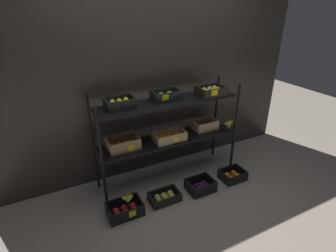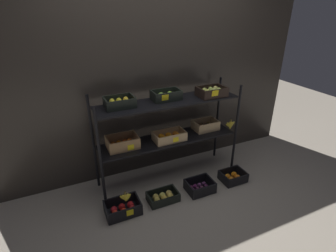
{
  "view_description": "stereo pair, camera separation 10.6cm",
  "coord_description": "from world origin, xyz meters",
  "px_view_note": "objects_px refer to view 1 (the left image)",
  "views": [
    {
      "loc": [
        -1.26,
        -2.5,
        2.05
      ],
      "look_at": [
        0.0,
        0.0,
        0.73
      ],
      "focal_mm": 28.0,
      "sensor_mm": 36.0,
      "label": 1
    },
    {
      "loc": [
        -1.16,
        -2.54,
        2.05
      ],
      "look_at": [
        0.0,
        0.0,
        0.73
      ],
      "focal_mm": 28.0,
      "sensor_mm": 36.0,
      "label": 2
    }
  ],
  "objects_px": {
    "display_rack": "(168,121)",
    "crate_ground_plum": "(200,186)",
    "crate_ground_apple_red": "(125,210)",
    "banana_bunch_loose": "(128,198)",
    "crate_ground_apple_gold": "(164,197)",
    "crate_ground_orange": "(232,176)"
  },
  "relations": [
    {
      "from": "display_rack",
      "to": "crate_ground_apple_red",
      "type": "xyz_separation_m",
      "value": [
        -0.71,
        -0.38,
        -0.75
      ]
    },
    {
      "from": "display_rack",
      "to": "crate_ground_orange",
      "type": "xyz_separation_m",
      "value": [
        0.72,
        -0.4,
        -0.75
      ]
    },
    {
      "from": "display_rack",
      "to": "crate_ground_plum",
      "type": "xyz_separation_m",
      "value": [
        0.23,
        -0.41,
        -0.75
      ]
    },
    {
      "from": "crate_ground_orange",
      "to": "crate_ground_apple_gold",
      "type": "bearing_deg",
      "value": 178.49
    },
    {
      "from": "crate_ground_plum",
      "to": "crate_ground_orange",
      "type": "bearing_deg",
      "value": 0.19
    },
    {
      "from": "display_rack",
      "to": "crate_ground_apple_gold",
      "type": "distance_m",
      "value": 0.88
    },
    {
      "from": "crate_ground_plum",
      "to": "crate_ground_orange",
      "type": "relative_size",
      "value": 1.04
    },
    {
      "from": "banana_bunch_loose",
      "to": "crate_ground_apple_gold",
      "type": "bearing_deg",
      "value": 0.43
    },
    {
      "from": "crate_ground_apple_gold",
      "to": "crate_ground_orange",
      "type": "height_order",
      "value": "crate_ground_orange"
    },
    {
      "from": "crate_ground_plum",
      "to": "crate_ground_apple_gold",
      "type": "bearing_deg",
      "value": 176.73
    },
    {
      "from": "crate_ground_apple_gold",
      "to": "crate_ground_plum",
      "type": "relative_size",
      "value": 1.09
    },
    {
      "from": "crate_ground_apple_red",
      "to": "crate_ground_apple_gold",
      "type": "distance_m",
      "value": 0.47
    },
    {
      "from": "crate_ground_apple_gold",
      "to": "crate_ground_orange",
      "type": "distance_m",
      "value": 0.96
    },
    {
      "from": "banana_bunch_loose",
      "to": "crate_ground_plum",
      "type": "bearing_deg",
      "value": -1.5
    },
    {
      "from": "crate_ground_apple_red",
      "to": "banana_bunch_loose",
      "type": "distance_m",
      "value": 0.15
    },
    {
      "from": "crate_ground_apple_red",
      "to": "banana_bunch_loose",
      "type": "xyz_separation_m",
      "value": [
        0.04,
        -0.0,
        0.14
      ]
    },
    {
      "from": "crate_ground_plum",
      "to": "banana_bunch_loose",
      "type": "xyz_separation_m",
      "value": [
        -0.9,
        0.02,
        0.15
      ]
    },
    {
      "from": "crate_ground_apple_red",
      "to": "banana_bunch_loose",
      "type": "bearing_deg",
      "value": -1.0
    },
    {
      "from": "crate_ground_orange",
      "to": "display_rack",
      "type": "bearing_deg",
      "value": 150.57
    },
    {
      "from": "crate_ground_apple_gold",
      "to": "banana_bunch_loose",
      "type": "xyz_separation_m",
      "value": [
        -0.43,
        -0.0,
        0.15
      ]
    },
    {
      "from": "crate_ground_orange",
      "to": "crate_ground_apple_red",
      "type": "bearing_deg",
      "value": 179.09
    },
    {
      "from": "display_rack",
      "to": "crate_ground_apple_red",
      "type": "distance_m",
      "value": 1.1
    }
  ]
}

